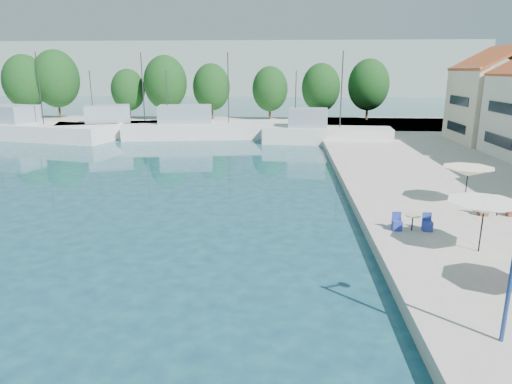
# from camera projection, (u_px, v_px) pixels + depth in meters

# --- Properties ---
(quay_far) EXTENTS (90.00, 16.00, 0.60)m
(quay_far) POSITION_uv_depth(u_px,v_px,m) (215.00, 124.00, 64.85)
(quay_far) COLOR #AFA89E
(quay_far) RESTS_ON ground
(hill_west) EXTENTS (180.00, 40.00, 16.00)m
(hill_west) POSITION_uv_depth(u_px,v_px,m) (192.00, 69.00, 153.83)
(hill_west) COLOR #919E94
(hill_west) RESTS_ON ground
(hill_east) EXTENTS (140.00, 40.00, 12.00)m
(hill_east) POSITION_uv_depth(u_px,v_px,m) (389.00, 75.00, 169.21)
(hill_east) COLOR #919E94
(hill_east) RESTS_ON ground
(building_06) EXTENTS (9.00, 8.80, 10.20)m
(building_06) POSITION_uv_depth(u_px,v_px,m) (504.00, 94.00, 46.07)
(building_06) COLOR beige
(building_06) RESTS_ON quay_right
(trawler_01) EXTENTS (21.50, 10.02, 10.20)m
(trawler_01) POSITION_uv_depth(u_px,v_px,m) (26.00, 129.00, 53.61)
(trawler_01) COLOR white
(trawler_01) RESTS_ON ground
(trawler_02) EXTENTS (17.33, 9.36, 10.20)m
(trawler_02) POSITION_uv_depth(u_px,v_px,m) (127.00, 128.00, 55.06)
(trawler_02) COLOR white
(trawler_02) RESTS_ON ground
(trawler_03) EXTENTS (21.03, 8.43, 10.20)m
(trawler_03) POSITION_uv_depth(u_px,v_px,m) (207.00, 128.00, 54.45)
(trawler_03) COLOR silver
(trawler_03) RESTS_ON ground
(trawler_04) EXTENTS (14.08, 4.54, 10.20)m
(trawler_04) POSITION_uv_depth(u_px,v_px,m) (323.00, 134.00, 49.97)
(trawler_04) COLOR silver
(trawler_04) RESTS_ON ground
(tree_01) EXTENTS (6.42, 6.42, 9.50)m
(tree_01) POSITION_uv_depth(u_px,v_px,m) (25.00, 82.00, 68.46)
(tree_01) COLOR #3F2B19
(tree_01) RESTS_ON quay_far
(tree_02) EXTENTS (6.91, 6.91, 10.23)m
(tree_02) POSITION_uv_depth(u_px,v_px,m) (56.00, 79.00, 69.37)
(tree_02) COLOR #3F2B19
(tree_02) RESTS_ON quay_far
(tree_03) EXTENTS (5.00, 5.00, 7.41)m
(tree_03) POSITION_uv_depth(u_px,v_px,m) (128.00, 90.00, 68.84)
(tree_03) COLOR #3F2B19
(tree_03) RESTS_ON quay_far
(tree_04) EXTENTS (6.30, 6.30, 9.33)m
(tree_04) POSITION_uv_depth(u_px,v_px,m) (165.00, 83.00, 67.06)
(tree_04) COLOR #3F2B19
(tree_04) RESTS_ON quay_far
(tree_05) EXTENTS (5.53, 5.53, 8.18)m
(tree_05) POSITION_uv_depth(u_px,v_px,m) (211.00, 87.00, 67.88)
(tree_05) COLOR #3F2B19
(tree_05) RESTS_ON quay_far
(tree_06) EXTENTS (5.24, 5.24, 7.76)m
(tree_06) POSITION_uv_depth(u_px,v_px,m) (270.00, 89.00, 67.39)
(tree_06) COLOR #3F2B19
(tree_06) RESTS_ON quay_far
(tree_07) EXTENTS (5.53, 5.53, 8.19)m
(tree_07) POSITION_uv_depth(u_px,v_px,m) (321.00, 88.00, 65.91)
(tree_07) COLOR #3F2B19
(tree_07) RESTS_ON quay_far
(tree_08) EXTENTS (5.97, 5.97, 8.84)m
(tree_08) POSITION_uv_depth(u_px,v_px,m) (368.00, 85.00, 66.74)
(tree_08) COLOR #3F2B19
(tree_08) RESTS_ON quay_far
(umbrella_white) EXTENTS (2.98, 2.98, 2.15)m
(umbrella_white) POSITION_uv_depth(u_px,v_px,m) (484.00, 207.00, 18.43)
(umbrella_white) COLOR black
(umbrella_white) RESTS_ON quay_right
(umbrella_cream) EXTENTS (2.80, 2.80, 2.07)m
(umbrella_cream) POSITION_uv_depth(u_px,v_px,m) (468.00, 172.00, 25.27)
(umbrella_cream) COLOR black
(umbrella_cream) RESTS_ON quay_right
(cafe_table_02) EXTENTS (1.82, 0.70, 0.76)m
(cafe_table_02) POSITION_uv_depth(u_px,v_px,m) (412.00, 225.00, 21.30)
(cafe_table_02) COLOR black
(cafe_table_02) RESTS_ON quay_right
(cafe_table_03) EXTENTS (1.82, 0.70, 0.76)m
(cafe_table_03) POSITION_uv_depth(u_px,v_px,m) (497.00, 210.00, 23.46)
(cafe_table_03) COLOR black
(cafe_table_03) RESTS_ON quay_right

